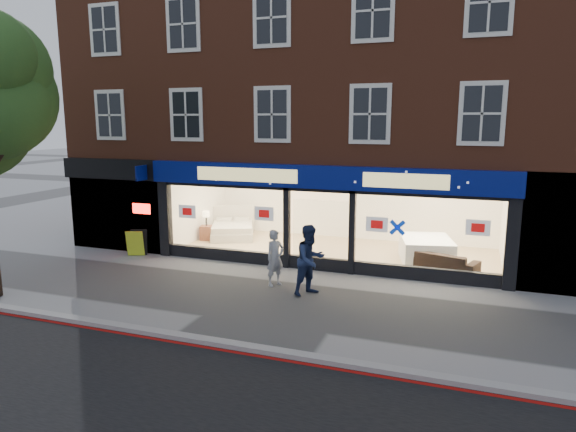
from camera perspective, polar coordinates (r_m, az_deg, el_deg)
The scene contains 12 objects.
ground at distance 13.45m, azimuth -0.34°, elevation -9.53°, with size 120.00×120.00×0.00m, color gray.
kerb_line at distance 10.81m, azimuth -6.20°, elevation -14.78°, with size 60.00×0.10×0.01m, color #8C0A07.
kerb_stone at distance 10.95m, azimuth -5.73°, elevation -14.12°, with size 60.00×0.25×0.12m, color gray.
showroom_floor at distance 18.23m, azimuth 5.36°, elevation -3.99°, with size 11.00×4.50×0.10m, color tan.
building at distance 19.39m, azimuth 6.96°, elevation 16.57°, with size 19.00×8.26×10.30m.
display_bed at distance 20.23m, azimuth -6.16°, elevation -1.48°, with size 2.27×2.46×1.11m.
bedside_table at distance 19.94m, azimuth -9.02°, elevation -1.85°, with size 0.45×0.45×0.55m, color brown.
mattress_stack at distance 17.26m, azimuth 15.08°, elevation -3.66°, with size 1.96×2.26×0.77m.
sofa at distance 16.34m, azimuth 16.88°, elevation -4.87°, with size 2.03×0.80×0.59m, color black.
a_board at distance 18.50m, azimuth -16.44°, elevation -2.88°, with size 0.59×0.38×0.91m, color #C9DC26.
pedestrian_grey at distance 14.53m, azimuth -1.44°, elevation -4.66°, with size 0.59×0.38×1.60m, color #9FA1A6.
pedestrian_blue at distance 13.76m, azimuth 2.49°, elevation -4.90°, with size 0.93×0.72×1.91m, color #1A264A.
Camera 1 is at (4.35, -11.85, 4.63)m, focal length 32.00 mm.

